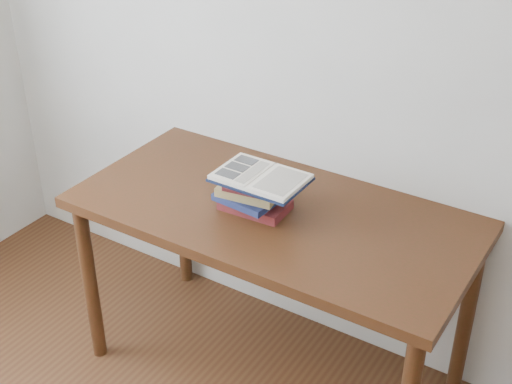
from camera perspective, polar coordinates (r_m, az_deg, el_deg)
The scene contains 3 objects.
desk at distance 2.71m, azimuth 1.42°, elevation -3.08°, with size 1.51×0.75×0.81m.
book_stack at distance 2.62m, azimuth -0.28°, elevation 0.04°, with size 0.27×0.20×0.15m.
open_book at distance 2.53m, azimuth 0.39°, elevation 1.16°, with size 0.32×0.23×0.03m.
Camera 1 is at (1.15, -0.57, 2.21)m, focal length 50.00 mm.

